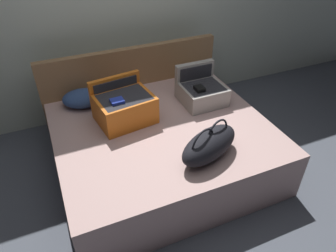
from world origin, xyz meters
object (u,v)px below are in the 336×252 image
at_px(hard_case_large, 124,106).
at_px(hard_case_medium, 201,91).
at_px(pillow_near_headboard, 83,98).
at_px(duffel_bag, 209,145).
at_px(bed, 163,148).
at_px(pillow_center_head, 195,76).

relative_size(hard_case_large, hard_case_medium, 1.32).
height_order(hard_case_large, hard_case_medium, hard_case_large).
bearing_deg(hard_case_medium, pillow_near_headboard, 160.01).
bearing_deg(duffel_bag, pillow_near_headboard, 123.36).
xyz_separation_m(bed, duffel_bag, (0.19, -0.51, 0.36)).
distance_m(hard_case_medium, pillow_near_headboard, 1.19).
relative_size(hard_case_large, pillow_near_headboard, 1.37).
height_order(duffel_bag, pillow_center_head, duffel_bag).
xyz_separation_m(bed, hard_case_medium, (0.53, 0.27, 0.36)).
xyz_separation_m(hard_case_medium, pillow_center_head, (0.12, 0.37, -0.03)).
distance_m(bed, pillow_near_headboard, 0.94).
height_order(bed, pillow_near_headboard, pillow_near_headboard).
bearing_deg(pillow_center_head, hard_case_medium, -107.45).
height_order(bed, pillow_center_head, pillow_center_head).
xyz_separation_m(bed, pillow_near_headboard, (-0.58, 0.66, 0.32)).
bearing_deg(hard_case_large, pillow_near_headboard, 118.72).
bearing_deg(duffel_bag, hard_case_large, 121.53).
xyz_separation_m(duffel_bag, pillow_center_head, (0.46, 1.15, -0.03)).
distance_m(bed, pillow_center_head, 0.97).
distance_m(duffel_bag, pillow_near_headboard, 1.40).
distance_m(bed, duffel_bag, 0.65).
bearing_deg(bed, hard_case_medium, 26.39).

